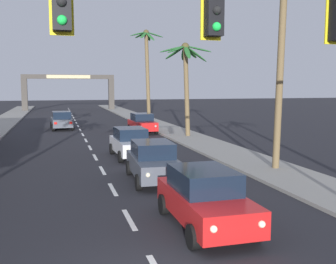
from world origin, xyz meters
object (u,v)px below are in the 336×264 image
Objects in this scene: palm_right_second at (282,19)px; town_gateway_arch at (69,87)px; sedan_third_in_queue at (153,161)px; sedan_fifth_in_queue at (131,142)px; sedan_lead_at_stop_bar at (205,198)px; palm_right_farthest at (147,63)px; sedan_parked_nearest_kerb at (142,123)px; palm_right_third at (186,69)px; sedan_oncoming_far at (62,120)px; traffic_signal_mast at (291,41)px.

palm_right_second is 0.67× the size of town_gateway_arch.
sedan_fifth_in_queue is (0.09, 5.88, 0.00)m from sedan_third_in_queue.
sedan_lead_at_stop_bar is 0.99× the size of sedan_fifth_in_queue.
palm_right_farthest is at bearing 91.36° from palm_right_second.
sedan_fifth_in_queue is at bearing -105.21° from palm_right_farthest.
sedan_fifth_in_queue is 22.01m from palm_right_farthest.
palm_right_second is (6.16, 6.31, 6.30)m from sedan_lead_at_stop_bar.
town_gateway_arch is (-2.01, 57.35, 3.03)m from sedan_lead_at_stop_bar.
palm_right_second is (3.07, -17.07, 6.30)m from sedan_parked_nearest_kerb.
sedan_oncoming_far is at bearing 136.88° from palm_right_third.
sedan_parked_nearest_kerb is at bearing -105.44° from palm_right_farthest.
sedan_oncoming_far is 1.01× the size of sedan_parked_nearest_kerb.
sedan_lead_at_stop_bar and sedan_oncoming_far have the same top height.
palm_right_second is at bearing -79.79° from sedan_parked_nearest_kerb.
sedan_lead_at_stop_bar is 5.89m from sedan_third_in_queue.
traffic_signal_mast reaches higher than town_gateway_arch.
sedan_third_in_queue is at bearing -90.89° from sedan_fifth_in_queue.
town_gateway_arch reaches higher than sedan_parked_nearest_kerb.
palm_right_farthest is at bearing -73.23° from town_gateway_arch.
sedan_parked_nearest_kerb is at bearing 84.64° from traffic_signal_mast.
sedan_lead_at_stop_bar is at bearing -99.75° from palm_right_farthest.
sedan_fifth_in_queue is 0.30× the size of town_gateway_arch.
sedan_fifth_in_queue is 12.02m from sedan_parked_nearest_kerb.
traffic_signal_mast is 2.57× the size of sedan_oncoming_far.
traffic_signal_mast reaches higher than sedan_fifth_in_queue.
palm_right_second is 1.34× the size of palm_right_third.
palm_right_second is at bearing -80.91° from town_gateway_arch.
sedan_lead_at_stop_bar is 0.45× the size of palm_right_second.
sedan_lead_at_stop_bar is at bearing -82.61° from sedan_oncoming_far.
sedan_oncoming_far is 11.60m from palm_right_farthest.
traffic_signal_mast is 1.17× the size of palm_right_second.
sedan_third_in_queue is 1.00× the size of sedan_fifth_in_queue.
traffic_signal_mast is at bearing -79.63° from sedan_lead_at_stop_bar.
traffic_signal_mast is 2.57× the size of sedan_third_in_queue.
traffic_signal_mast is 27.04m from sedan_parked_nearest_kerb.
sedan_oncoming_far is 8.21m from sedan_parked_nearest_kerb.
sedan_lead_at_stop_bar is 0.99× the size of sedan_parked_nearest_kerb.
sedan_parked_nearest_kerb is 34.48m from town_gateway_arch.
sedan_lead_at_stop_bar is 0.30× the size of town_gateway_arch.
palm_right_second reaches higher than sedan_oncoming_far.
sedan_oncoming_far is 0.31× the size of town_gateway_arch.
sedan_oncoming_far is 0.61× the size of palm_right_third.
sedan_parked_nearest_kerb is 18.45m from palm_right_second.
sedan_lead_at_stop_bar is 33.25m from palm_right_farthest.
town_gateway_arch is at bearing 99.09° from palm_right_second.
sedan_fifth_in_queue is (-0.03, 11.77, 0.00)m from sedan_lead_at_stop_bar.
traffic_signal_mast is 15.57m from sedan_fifth_in_queue.
sedan_fifth_in_queue is at bearing -77.52° from sedan_oncoming_far.
town_gateway_arch is (1.64, 29.26, 3.03)m from sedan_oncoming_far.
sedan_oncoming_far is 24.70m from palm_right_second.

